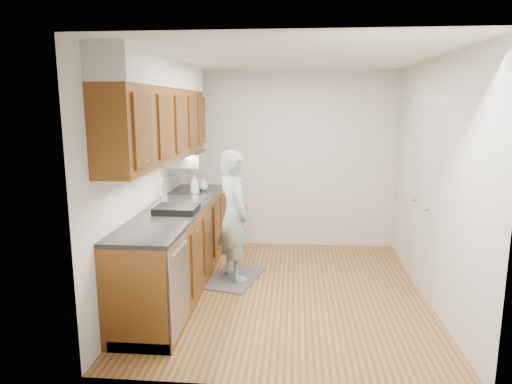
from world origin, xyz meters
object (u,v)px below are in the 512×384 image
(soap_bottle_c, at_px, (203,184))
(soap_bottle_a, at_px, (195,184))
(soap_bottle_b, at_px, (195,187))
(person, at_px, (234,207))
(dish_rack, at_px, (177,209))

(soap_bottle_c, bearing_deg, soap_bottle_a, -101.46)
(soap_bottle_b, bearing_deg, soap_bottle_c, 76.07)
(person, height_order, soap_bottle_b, person)
(person, bearing_deg, soap_bottle_b, 21.26)
(soap_bottle_c, bearing_deg, person, -52.30)
(person, distance_m, soap_bottle_c, 0.81)
(soap_bottle_a, height_order, soap_bottle_c, soap_bottle_a)
(soap_bottle_a, distance_m, dish_rack, 0.99)
(soap_bottle_b, height_order, dish_rack, soap_bottle_b)
(person, bearing_deg, soap_bottle_a, 22.84)
(soap_bottle_a, xyz_separation_m, soap_bottle_c, (0.05, 0.25, -0.04))
(soap_bottle_b, distance_m, soap_bottle_c, 0.23)
(soap_bottle_c, bearing_deg, dish_rack, -91.02)
(soap_bottle_b, distance_m, dish_rack, 1.01)
(soap_bottle_c, height_order, dish_rack, soap_bottle_c)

